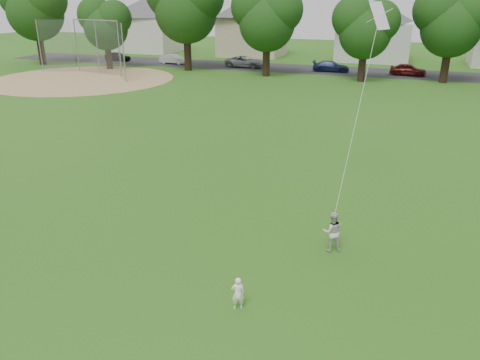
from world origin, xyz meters
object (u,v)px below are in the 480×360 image
(kite, at_px, (358,111))
(baseball_backstop, at_px, (93,48))
(toddler, at_px, (238,293))
(older_boy, at_px, (332,231))

(kite, distance_m, baseball_backstop, 39.06)
(toddler, height_order, baseball_backstop, baseball_backstop)
(kite, xyz_separation_m, baseball_backstop, (-29.43, 25.65, -1.33))
(toddler, height_order, kite, kite)
(toddler, bearing_deg, baseball_backstop, -74.54)
(toddler, xyz_separation_m, older_boy, (1.85, 3.88, 0.21))
(older_boy, xyz_separation_m, baseball_backstop, (-29.21, 28.40, 2.01))
(older_boy, bearing_deg, baseball_backstop, -65.67)
(toddler, distance_m, baseball_backstop, 42.38)
(kite, relative_size, baseball_backstop, 0.68)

